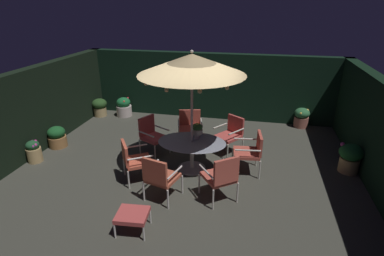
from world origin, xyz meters
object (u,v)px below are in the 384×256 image
at_px(patio_dining_table, 192,148).
at_px(patio_umbrella, 192,64).
at_px(patio_chair_west, 231,132).
at_px(potted_plant_back_right, 34,151).
at_px(patio_chair_east, 134,159).
at_px(potted_plant_right_far, 350,157).
at_px(patio_chair_north, 190,125).
at_px(patio_chair_southwest, 251,150).
at_px(potted_plant_right_near, 302,117).
at_px(potted_plant_front_corner, 100,107).
at_px(patio_chair_northeast, 151,133).
at_px(ottoman_footrest, 132,215).
at_px(potted_plant_back_center, 124,107).
at_px(centerpiece_planter, 197,129).
at_px(patio_chair_south, 221,175).
at_px(patio_chair_southeast, 160,176).
at_px(potted_plant_left_far, 57,137).

height_order(patio_dining_table, patio_umbrella, patio_umbrella).
xyz_separation_m(patio_chair_west, potted_plant_back_right, (-4.66, -1.56, -0.27)).
height_order(patio_chair_east, potted_plant_right_far, patio_chair_east).
bearing_deg(patio_chair_north, patio_chair_southwest, -34.36).
bearing_deg(potted_plant_right_near, patio_dining_table, -130.71).
bearing_deg(potted_plant_front_corner, patio_chair_northeast, -39.92).
bearing_deg(patio_chair_southwest, ottoman_footrest, -127.98).
bearing_deg(ottoman_footrest, potted_plant_back_center, 115.42).
xyz_separation_m(patio_chair_east, ottoman_footrest, (0.58, -1.51, -0.22)).
height_order(patio_chair_northeast, ottoman_footrest, patio_chair_northeast).
distance_m(patio_umbrella, potted_plant_right_far, 4.20).
xyz_separation_m(patio_chair_north, ottoman_footrest, (-0.21, -3.55, -0.24)).
distance_m(patio_chair_southwest, potted_plant_right_far, 2.31).
relative_size(patio_chair_east, patio_chair_southwest, 0.96).
distance_m(ottoman_footrest, potted_plant_back_right, 3.76).
xyz_separation_m(patio_chair_north, potted_plant_right_far, (3.91, -0.65, -0.18)).
xyz_separation_m(patio_chair_north, potted_plant_front_corner, (-3.53, 1.54, -0.23)).
xyz_separation_m(patio_chair_southwest, potted_plant_back_center, (-4.39, 2.87, -0.25)).
bearing_deg(centerpiece_planter, potted_plant_back_center, 137.86).
bearing_deg(centerpiece_planter, patio_chair_south, -60.09).
bearing_deg(potted_plant_back_center, potted_plant_front_corner, -167.15).
relative_size(centerpiece_planter, patio_chair_southeast, 0.40).
relative_size(patio_umbrella, potted_plant_back_center, 4.27).
bearing_deg(patio_dining_table, potted_plant_left_far, 174.06).
bearing_deg(patio_chair_south, patio_chair_southwest, 67.34).
xyz_separation_m(patio_chair_southeast, patio_chair_west, (1.15, 2.39, -0.00)).
height_order(patio_chair_south, patio_chair_west, patio_chair_south).
xyz_separation_m(patio_umbrella, potted_plant_back_center, (-3.05, 3.03, -2.15)).
bearing_deg(patio_umbrella, ottoman_footrest, -103.64).
bearing_deg(potted_plant_back_center, patio_chair_south, -46.74).
height_order(patio_chair_east, potted_plant_right_near, patio_chair_east).
relative_size(patio_dining_table, patio_chair_northeast, 1.64).
relative_size(patio_chair_east, potted_plant_back_center, 1.42).
xyz_separation_m(patio_chair_northeast, patio_chair_southeast, (0.85, -1.93, 0.01)).
relative_size(centerpiece_planter, potted_plant_front_corner, 0.64).
bearing_deg(patio_dining_table, potted_plant_right_far, 10.39).
relative_size(patio_umbrella, ottoman_footrest, 4.87).
distance_m(centerpiece_planter, patio_chair_east, 1.58).
height_order(patio_umbrella, patio_chair_south, patio_umbrella).
height_order(patio_chair_west, potted_plant_right_far, patio_chair_west).
bearing_deg(patio_chair_south, patio_chair_west, 90.59).
xyz_separation_m(patio_chair_west, potted_plant_front_corner, (-4.65, 1.76, -0.22)).
height_order(patio_dining_table, ottoman_footrest, patio_dining_table).
relative_size(centerpiece_planter, patio_chair_west, 0.41).
xyz_separation_m(patio_umbrella, ottoman_footrest, (-0.55, -2.25, -2.15)).
height_order(patio_chair_south, patio_chair_southwest, patio_chair_south).
height_order(patio_chair_southeast, potted_plant_left_far, patio_chair_southeast).
height_order(potted_plant_left_far, potted_plant_front_corner, potted_plant_front_corner).
height_order(patio_chair_southeast, ottoman_footrest, patio_chair_southeast).
distance_m(patio_dining_table, centerpiece_planter, 0.44).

